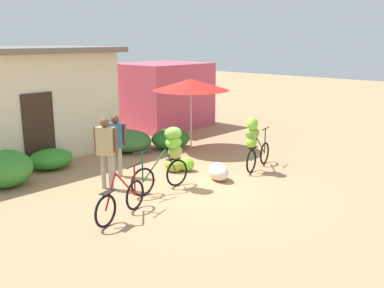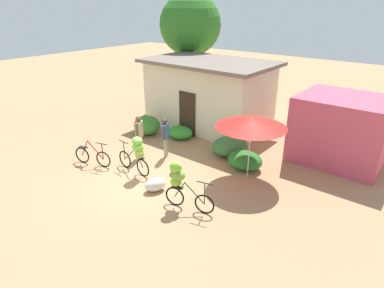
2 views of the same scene
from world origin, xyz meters
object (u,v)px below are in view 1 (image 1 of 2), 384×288
object	(u,v)px
bicycle_center_loaded	(254,140)
building_low	(10,102)
person_vendor	(116,139)
bicycle_leftmost	(121,201)
shop_pink	(162,95)
banana_pile_on_ground	(179,165)
bicycle_near_pile	(170,152)
produce_sack	(218,172)
person_bystander	(106,146)
market_umbrella	(191,85)

from	to	relation	value
bicycle_center_loaded	building_low	bearing A→B (deg)	119.54
person_vendor	bicycle_leftmost	bearing A→B (deg)	-125.94
shop_pink	banana_pile_on_ground	distance (m)	6.40
bicycle_near_pile	shop_pink	bearing A→B (deg)	47.91
bicycle_center_loaded	produce_sack	bearing A→B (deg)	172.20
person_vendor	person_bystander	world-z (taller)	person_bystander
bicycle_near_pile	bicycle_leftmost	bearing A→B (deg)	-163.70
bicycle_center_loaded	person_vendor	world-z (taller)	person_vendor
bicycle_near_pile	produce_sack	bearing A→B (deg)	-18.33
bicycle_near_pile	produce_sack	distance (m)	1.48
bicycle_leftmost	shop_pink	bearing A→B (deg)	41.66
banana_pile_on_ground	building_low	bearing A→B (deg)	114.08
market_umbrella	bicycle_leftmost	size ratio (longest dim) A/B	1.53
building_low	produce_sack	size ratio (longest dim) A/B	8.60
produce_sack	shop_pink	bearing A→B (deg)	57.56
building_low	bicycle_center_loaded	distance (m)	7.21
market_umbrella	person_vendor	xyz separation A→B (m)	(-3.36, -0.55, -1.08)
building_low	bicycle_near_pile	world-z (taller)	building_low
banana_pile_on_ground	produce_sack	xyz separation A→B (m)	(0.13, -1.22, 0.04)
building_low	produce_sack	xyz separation A→B (m)	(2.30, -6.07, -1.39)
bicycle_near_pile	banana_pile_on_ground	size ratio (longest dim) A/B	1.97
market_umbrella	shop_pink	bearing A→B (deg)	59.70
bicycle_near_pile	produce_sack	size ratio (longest dim) A/B	2.38
market_umbrella	person_bystander	world-z (taller)	market_umbrella
banana_pile_on_ground	person_vendor	distance (m)	1.80
bicycle_near_pile	produce_sack	xyz separation A→B (m)	(1.26, -0.42, -0.66)
shop_pink	bicycle_near_pile	bearing A→B (deg)	-132.09
market_umbrella	person_vendor	bearing A→B (deg)	-170.67
market_umbrella	person_vendor	distance (m)	3.57
person_vendor	bicycle_center_loaded	bearing A→B (deg)	-40.07
person_vendor	person_bystander	xyz separation A→B (m)	(-0.77, -0.64, 0.08)
bicycle_center_loaded	person_bystander	xyz separation A→B (m)	(-3.49, 1.65, 0.18)
shop_pink	banana_pile_on_ground	xyz separation A→B (m)	(-4.01, -4.87, -1.07)
bicycle_center_loaded	produce_sack	xyz separation A→B (m)	(-1.23, 0.17, -0.63)
market_umbrella	bicycle_leftmost	distance (m)	5.97
bicycle_leftmost	bicycle_near_pile	bearing A→B (deg)	16.30
market_umbrella	person_bystander	bearing A→B (deg)	-163.92
person_vendor	person_bystander	distance (m)	1.00
bicycle_leftmost	banana_pile_on_ground	xyz separation A→B (m)	(2.99, 1.35, -0.17)
produce_sack	person_vendor	distance (m)	2.69
shop_pink	bicycle_near_pile	size ratio (longest dim) A/B	1.92
bicycle_center_loaded	banana_pile_on_ground	size ratio (longest dim) A/B	1.84
shop_pink	market_umbrella	distance (m)	4.04
building_low	bicycle_leftmost	world-z (taller)	building_low
bicycle_near_pile	bicycle_center_loaded	world-z (taller)	bicycle_center_loaded
bicycle_leftmost	person_vendor	xyz separation A→B (m)	(1.63, 2.25, 0.61)
produce_sack	bicycle_leftmost	bearing A→B (deg)	-177.63
banana_pile_on_ground	market_umbrella	bearing A→B (deg)	35.84
shop_pink	market_umbrella	world-z (taller)	shop_pink
bicycle_leftmost	produce_sack	bearing A→B (deg)	2.37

